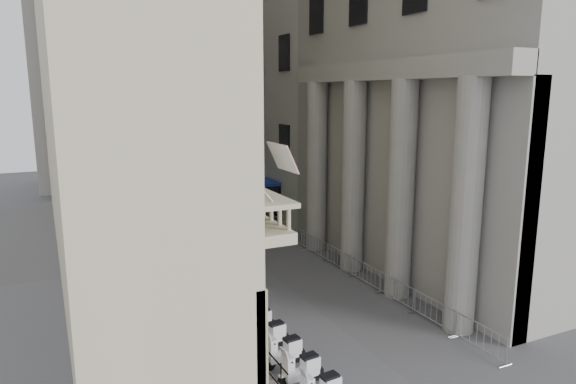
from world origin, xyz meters
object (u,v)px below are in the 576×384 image
security_tent (167,189)px  pedestrian_a (225,218)px  pedestrian_b (194,202)px  info_kiosk (174,225)px  street_lamp (172,177)px

security_tent → pedestrian_a: 4.28m
pedestrian_b → info_kiosk: bearing=102.1°
security_tent → street_lamp: bearing=-98.7°
street_lamp → pedestrian_b: 11.70m
security_tent → info_kiosk: bearing=-89.9°
pedestrian_a → pedestrian_b: pedestrian_a is taller
info_kiosk → pedestrian_a: bearing=22.2°
security_tent → street_lamp: size_ratio=0.57×
pedestrian_a → pedestrian_b: bearing=-88.9°
security_tent → info_kiosk: 2.54m
security_tent → street_lamp: street_lamp is taller
street_lamp → pedestrian_b: street_lamp is taller
security_tent → pedestrian_a: size_ratio=2.25×
info_kiosk → pedestrian_a: 3.62m
pedestrian_b → pedestrian_a: bearing=131.6°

